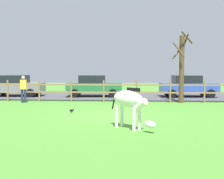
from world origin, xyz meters
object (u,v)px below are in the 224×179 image
Objects in this scene: bare_tree at (182,67)px; zebra at (130,102)px; crow_on_grass at (72,110)px; parked_car_grey at (16,85)px; visitor_near_fence at (23,88)px; parked_car_blue at (188,86)px; parked_car_green at (94,86)px.

bare_tree reaches higher than zebra.
crow_on_grass is 9.47m from parked_car_grey.
visitor_near_fence is at bearing 134.65° from crow_on_grass.
parked_car_blue is 11.39m from visitor_near_fence.
visitor_near_fence is (-3.84, -3.74, 0.06)m from parked_car_green.
parked_car_green is 5.36m from visitor_near_fence.
bare_tree is at bearing -108.06° from parked_car_blue.
parked_car_blue reaches higher than zebra.
parked_car_green is at bearing 1.75° from parked_car_grey.
bare_tree is 9.73m from visitor_near_fence.
crow_on_grass is at bearing -142.26° from bare_tree.
parked_car_blue and parked_car_grey have the same top height.
parked_car_blue is at bearing 20.10° from visitor_near_fence.
parked_car_grey is (-11.64, 2.92, -1.35)m from bare_tree.
parked_car_grey is (-8.53, 10.69, -0.08)m from zebra.
parked_car_blue is at bearing 1.61° from parked_car_grey.
bare_tree is 12.08m from parked_car_grey.
parked_car_blue is 6.86m from parked_car_green.
visitor_near_fence reaches higher than crow_on_grass.
parked_car_green is (0.03, 7.60, 0.72)m from crow_on_grass.
bare_tree is 2.60× the size of visitor_near_fence.
parked_car_grey is at bearing -178.25° from parked_car_green.
crow_on_grass is at bearing -90.19° from parked_car_green.
bare_tree reaches higher than parked_car_grey.
visitor_near_fence reaches higher than zebra.
parked_car_grey is at bearing 165.91° from bare_tree.
bare_tree is 2.73× the size of zebra.
parked_car_green is (-2.67, 10.87, -0.08)m from zebra.
parked_car_blue is 1.00× the size of parked_car_green.
bare_tree reaches higher than visitor_near_fence.
crow_on_grass is at bearing -45.35° from visitor_near_fence.
crow_on_grass is at bearing 129.43° from zebra.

